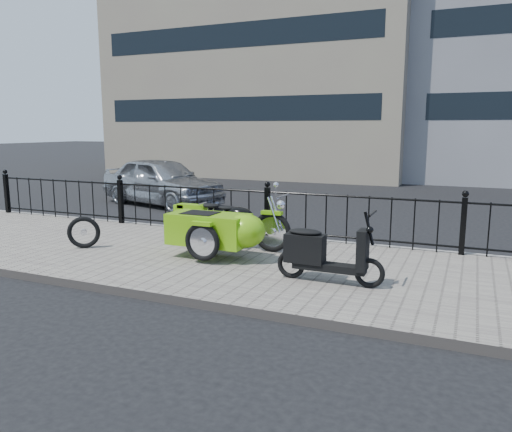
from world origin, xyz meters
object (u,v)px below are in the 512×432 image
at_px(motorcycle_sidecar, 222,228).
at_px(scooter, 322,254).
at_px(sedan_car, 162,181).
at_px(spare_tire, 84,232).

height_order(motorcycle_sidecar, scooter, scooter).
xyz_separation_m(motorcycle_sidecar, sedan_car, (-4.55, 4.96, 0.10)).
height_order(spare_tire, sedan_car, sedan_car).
xyz_separation_m(motorcycle_sidecar, spare_tire, (-2.49, -0.46, -0.19)).
bearing_deg(sedan_car, scooter, -114.65).
height_order(scooter, spare_tire, scooter).
xyz_separation_m(motorcycle_sidecar, scooter, (1.87, -0.67, -0.08)).
bearing_deg(spare_tire, sedan_car, 110.78).
distance_m(motorcycle_sidecar, scooter, 1.99).
xyz_separation_m(spare_tire, sedan_car, (-2.06, 5.43, 0.29)).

